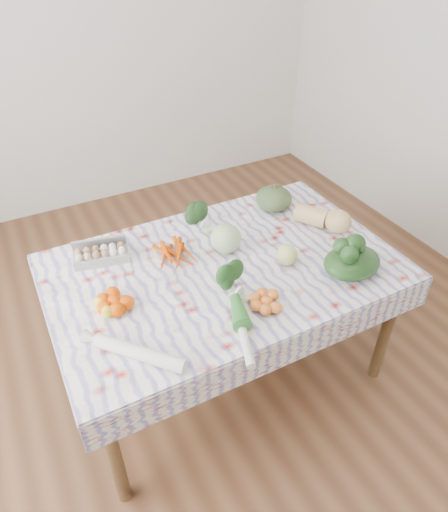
{
  "coord_description": "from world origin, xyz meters",
  "views": [
    {
      "loc": [
        -0.8,
        -1.52,
        2.14
      ],
      "look_at": [
        0.0,
        0.0,
        0.82
      ],
      "focal_mm": 32.0,
      "sensor_mm": 36.0,
      "label": 1
    }
  ],
  "objects_px": {
    "dining_table": "(224,279)",
    "cabbage": "(226,238)",
    "kabocha_squash": "(274,198)",
    "grapefruit": "(287,255)",
    "butternut_squash": "(324,216)",
    "egg_carton": "(101,256)"
  },
  "relations": [
    {
      "from": "butternut_squash",
      "to": "cabbage",
      "type": "bearing_deg",
      "value": 141.88
    },
    {
      "from": "dining_table",
      "to": "cabbage",
      "type": "bearing_deg",
      "value": 58.08
    },
    {
      "from": "butternut_squash",
      "to": "grapefruit",
      "type": "bearing_deg",
      "value": 173.59
    },
    {
      "from": "cabbage",
      "to": "butternut_squash",
      "type": "height_order",
      "value": "cabbage"
    },
    {
      "from": "grapefruit",
      "to": "butternut_squash",
      "type": "bearing_deg",
      "value": 26.42
    },
    {
      "from": "kabocha_squash",
      "to": "cabbage",
      "type": "bearing_deg",
      "value": -151.76
    },
    {
      "from": "cabbage",
      "to": "dining_table",
      "type": "bearing_deg",
      "value": -121.92
    },
    {
      "from": "cabbage",
      "to": "butternut_squash",
      "type": "xyz_separation_m",
      "value": [
        0.56,
        -0.05,
        -0.01
      ]
    },
    {
      "from": "cabbage",
      "to": "grapefruit",
      "type": "xyz_separation_m",
      "value": [
        0.21,
        -0.23,
        -0.02
      ]
    },
    {
      "from": "kabocha_squash",
      "to": "cabbage",
      "type": "distance_m",
      "value": 0.49
    },
    {
      "from": "kabocha_squash",
      "to": "grapefruit",
      "type": "bearing_deg",
      "value": -115.38
    },
    {
      "from": "dining_table",
      "to": "butternut_squash",
      "type": "bearing_deg",
      "value": 4.55
    },
    {
      "from": "kabocha_squash",
      "to": "butternut_squash",
      "type": "xyz_separation_m",
      "value": [
        0.13,
        -0.28,
        0.0
      ]
    },
    {
      "from": "cabbage",
      "to": "grapefruit",
      "type": "distance_m",
      "value": 0.31
    },
    {
      "from": "egg_carton",
      "to": "butternut_squash",
      "type": "height_order",
      "value": "butternut_squash"
    },
    {
      "from": "dining_table",
      "to": "cabbage",
      "type": "height_order",
      "value": "cabbage"
    },
    {
      "from": "cabbage",
      "to": "grapefruit",
      "type": "height_order",
      "value": "cabbage"
    },
    {
      "from": "grapefruit",
      "to": "kabocha_squash",
      "type": "bearing_deg",
      "value": 64.62
    },
    {
      "from": "kabocha_squash",
      "to": "grapefruit",
      "type": "relative_size",
      "value": 2.0
    },
    {
      "from": "kabocha_squash",
      "to": "cabbage",
      "type": "relative_size",
      "value": 1.35
    },
    {
      "from": "butternut_squash",
      "to": "grapefruit",
      "type": "xyz_separation_m",
      "value": [
        -0.35,
        -0.17,
        -0.02
      ]
    },
    {
      "from": "dining_table",
      "to": "grapefruit",
      "type": "bearing_deg",
      "value": -24.15
    }
  ]
}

